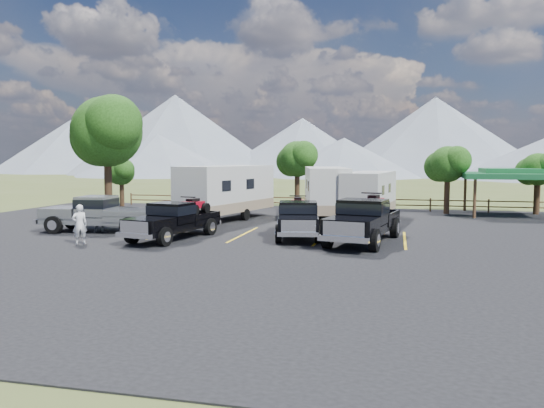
% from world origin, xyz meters
% --- Properties ---
extents(ground, '(320.00, 320.00, 0.00)m').
position_xyz_m(ground, '(0.00, 0.00, 0.00)').
color(ground, '#4A5825').
rests_on(ground, ground).
extents(asphalt_lot, '(44.00, 34.00, 0.04)m').
position_xyz_m(asphalt_lot, '(0.00, 3.00, 0.02)').
color(asphalt_lot, black).
rests_on(asphalt_lot, ground).
extents(stall_lines, '(12.12, 5.50, 0.01)m').
position_xyz_m(stall_lines, '(0.00, 4.00, 0.04)').
color(stall_lines, yellow).
rests_on(stall_lines, asphalt_lot).
extents(tree_big_nw, '(5.54, 5.18, 7.84)m').
position_xyz_m(tree_big_nw, '(-12.55, 9.03, 5.60)').
color(tree_big_nw, black).
rests_on(tree_big_nw, ground).
extents(tree_ne_a, '(3.11, 2.92, 4.76)m').
position_xyz_m(tree_ne_a, '(8.97, 17.01, 3.48)').
color(tree_ne_a, black).
rests_on(tree_ne_a, ground).
extents(tree_ne_b, '(2.77, 2.59, 4.27)m').
position_xyz_m(tree_ne_b, '(14.98, 18.01, 3.13)').
color(tree_ne_b, black).
rests_on(tree_ne_b, ground).
extents(tree_north, '(3.46, 3.24, 5.25)m').
position_xyz_m(tree_north, '(-2.03, 19.02, 3.83)').
color(tree_north, black).
rests_on(tree_north, ground).
extents(tree_nw_small, '(2.59, 2.43, 3.85)m').
position_xyz_m(tree_nw_small, '(-16.02, 17.01, 2.78)').
color(tree_nw_small, black).
rests_on(tree_nw_small, ground).
extents(rail_fence, '(36.12, 0.12, 1.00)m').
position_xyz_m(rail_fence, '(2.00, 18.50, 0.61)').
color(rail_fence, brown).
rests_on(rail_fence, ground).
extents(pavilion, '(6.20, 6.20, 3.22)m').
position_xyz_m(pavilion, '(13.00, 17.00, 2.79)').
color(pavilion, brown).
rests_on(pavilion, ground).
extents(mountain_range, '(209.00, 71.00, 20.00)m').
position_xyz_m(mountain_range, '(-7.63, 105.98, 7.87)').
color(mountain_range, slate).
rests_on(mountain_range, ground).
extents(rig_left, '(3.05, 6.16, 1.97)m').
position_xyz_m(rig_left, '(-4.84, 1.92, 0.99)').
color(rig_left, black).
rests_on(rig_left, asphalt_lot).
extents(rig_center, '(2.96, 6.16, 1.97)m').
position_xyz_m(rig_center, '(0.84, 3.95, 0.99)').
color(rig_center, black).
rests_on(rig_center, asphalt_lot).
extents(rig_right, '(3.35, 6.98, 2.24)m').
position_xyz_m(rig_right, '(4.14, 2.93, 1.12)').
color(rig_right, black).
rests_on(rig_right, asphalt_lot).
extents(trailer_left, '(4.46, 9.76, 3.40)m').
position_xyz_m(trailer_left, '(-4.81, 9.89, 1.82)').
color(trailer_left, silver).
rests_on(trailer_left, asphalt_lot).
extents(trailer_center, '(3.95, 9.48, 3.28)m').
position_xyz_m(trailer_center, '(1.15, 12.25, 1.76)').
color(trailer_center, silver).
rests_on(trailer_center, asphalt_lot).
extents(trailer_right, '(3.20, 8.74, 3.02)m').
position_xyz_m(trailer_right, '(3.94, 11.78, 1.62)').
color(trailer_right, silver).
rests_on(trailer_right, asphalt_lot).
extents(pickup_silver, '(6.49, 2.70, 1.90)m').
position_xyz_m(pickup_silver, '(-9.63, 3.20, 1.03)').
color(pickup_silver, gray).
rests_on(pickup_silver, asphalt_lot).
extents(person_a, '(0.78, 0.76, 1.81)m').
position_xyz_m(person_a, '(-8.36, -0.56, 0.94)').
color(person_a, white).
rests_on(person_a, asphalt_lot).
extents(person_b, '(1.08, 1.06, 1.76)m').
position_xyz_m(person_b, '(-9.39, 2.96, 0.92)').
color(person_b, gray).
rests_on(person_b, asphalt_lot).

